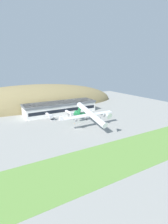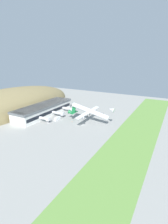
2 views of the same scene
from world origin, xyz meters
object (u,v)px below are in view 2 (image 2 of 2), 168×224
Objects in this scene: terminal_building at (44,109)px; service_car_1 at (80,108)px; jetway_0 at (45,119)px; service_car_2 at (49,122)px; jetway_2 at (69,109)px; service_car_0 at (74,112)px; fuel_truck at (57,119)px; cargo_airplane at (89,111)px; traffic_cone_0 at (72,121)px; jetway_1 at (59,113)px.

service_car_1 is at bearing -31.25° from terminal_building.
jetway_0 is 4.95m from service_car_2.
jetway_2 is at bearing -2.37° from jetway_0.
service_car_0 is 0.48× the size of fuel_truck.
service_car_2 is 9.70m from fuel_truck.
terminal_building is 6.11× the size of jetway_0.
jetway_0 is 1.53× the size of fuel_truck.
jetway_0 reaches higher than service_car_2.
jetway_0 is at bearing 173.64° from service_car_1.
terminal_building is at bearing 43.30° from jetway_0.
cargo_airplane is 19.46m from traffic_cone_0.
traffic_cone_0 is at bearing -53.98° from service_car_2.
fuel_truck is (-43.52, 0.78, 0.84)m from service_car_1.
cargo_airplane is at bearing -60.88° from service_car_2.
jetway_0 is at bearing 154.69° from fuel_truck.
service_car_1 is 1.11× the size of service_car_2.
jetway_1 reaches higher than traffic_cone_0.
service_car_1 is 7.51× the size of traffic_cone_0.
jetway_0 is at bearing 125.24° from traffic_cone_0.
jetway_0 and jetway_2 have the same top height.
jetway_0 is 3.15× the size of service_car_0.
jetway_2 is at bearing 8.08° from fuel_truck.
terminal_building is 18.48× the size of service_car_2.
jetway_0 is (-17.52, -16.51, -2.38)m from terminal_building.
jetway_1 is 1.79× the size of fuel_truck.
jetway_0 is 0.85× the size of jetway_1.
traffic_cone_0 is (-40.40, -14.25, -0.38)m from service_car_1.
service_car_0 is (40.21, -6.92, -3.29)m from jetway_0.
jetway_0 is 19.46m from jetway_1.
service_car_1 is (54.77, -6.10, -3.33)m from jetway_0.
service_car_0 is at bearing -5.65° from service_car_2.
jetway_2 is 36.08m from service_car_2.
service_car_1 is at bearing -1.03° from fuel_truck.
jetway_2 is 39.04m from cargo_airplane.
jetway_0 reaches higher than service_car_1.
jetway_1 is 0.30× the size of cargo_airplane.
jetway_1 is 3.55× the size of service_car_2.
terminal_building is 37.49m from traffic_cone_0.
service_car_1 is 42.84m from traffic_cone_0.
service_car_1 is 0.56× the size of fuel_truck.
service_car_0 is at bearing 54.78° from cargo_airplane.
terminal_building is 124.74× the size of traffic_cone_0.
jetway_1 is at bearing 27.21° from fuel_truck.
fuel_truck is (-26.48, -3.76, -2.50)m from jetway_2.
service_car_0 is 38.54m from service_car_2.
jetway_0 is 12.69m from fuel_truck.
terminal_building is at bearing 138.21° from jetway_2.
jetway_2 is 3.77× the size of service_car_2.
traffic_cone_0 is at bearing -54.76° from jetway_0.
fuel_truck is at bearing 176.85° from service_car_0.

